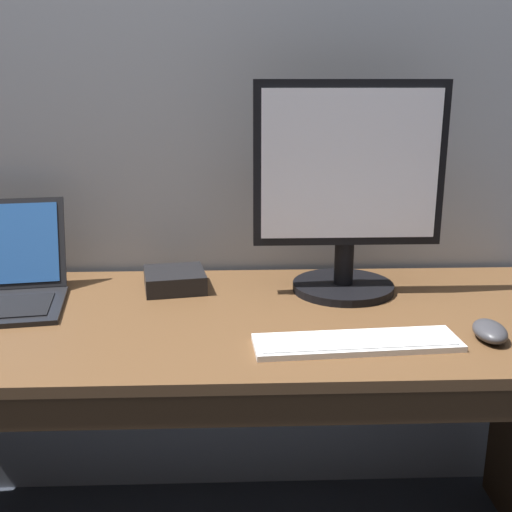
# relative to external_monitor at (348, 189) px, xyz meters

# --- Properties ---
(desk) EXTENTS (1.85, 0.68, 0.71)m
(desk) POSITION_rel_external_monitor_xyz_m (-0.38, -0.16, -0.47)
(desk) COLOR brown
(desk) RESTS_ON ground
(external_monitor) EXTENTS (0.46, 0.26, 0.52)m
(external_monitor) POSITION_rel_external_monitor_xyz_m (0.00, 0.00, 0.00)
(external_monitor) COLOR black
(external_monitor) RESTS_ON desk
(wired_keyboard) EXTENTS (0.43, 0.14, 0.01)m
(wired_keyboard) POSITION_rel_external_monitor_xyz_m (-0.03, -0.33, -0.26)
(wired_keyboard) COLOR white
(wired_keyboard) RESTS_ON desk
(computer_mouse) EXTENTS (0.07, 0.11, 0.04)m
(computer_mouse) POSITION_rel_external_monitor_xyz_m (0.25, -0.31, -0.25)
(computer_mouse) COLOR #38383D
(computer_mouse) RESTS_ON desk
(external_drive_box) EXTENTS (0.18, 0.17, 0.05)m
(external_drive_box) POSITION_rel_external_monitor_xyz_m (-0.43, 0.04, -0.24)
(external_drive_box) COLOR black
(external_drive_box) RESTS_ON desk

